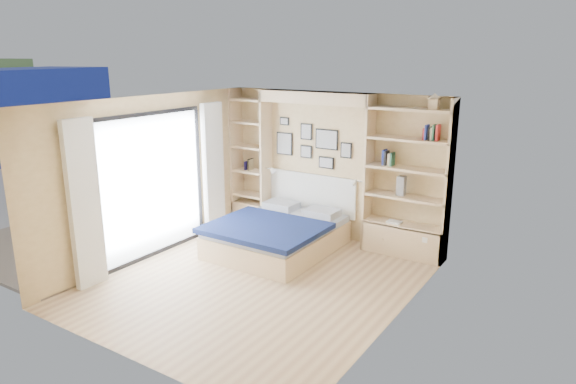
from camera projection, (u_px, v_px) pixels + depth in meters
The scene contains 9 objects.
ground at pixel (258, 282), 7.19m from camera, with size 4.50×4.50×0.00m, color tan.
room_shell at pixel (292, 182), 8.35m from camera, with size 4.50×4.50×4.50m.
bed at pixel (278, 234), 8.31m from camera, with size 1.73×2.14×1.07m.
photo_gallery at pixel (311, 143), 8.82m from camera, with size 1.48×0.02×0.82m.
reading_lamps at pixel (312, 175), 8.69m from camera, with size 1.92×0.12×0.15m.
shelf_decor at pixel (393, 148), 7.85m from camera, with size 3.52×0.23×2.03m.
deck at pixel (93, 235), 9.08m from camera, with size 3.20×4.00×0.05m, color #6D5F51.
deck_chair at pixel (151, 201), 9.67m from camera, with size 0.52×0.85×0.84m.
shipping_container at pixel (13, 112), 16.07m from camera, with size 2.55×6.38×2.66m, color navy.
Camera 1 is at (3.95, -5.33, 3.08)m, focal length 32.00 mm.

